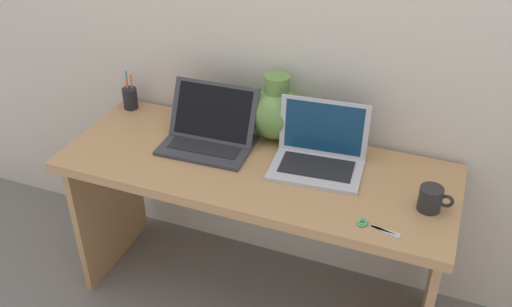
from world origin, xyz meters
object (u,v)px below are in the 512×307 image
(coffee_mug, at_px, (431,199))
(laptop_left, at_px, (210,130))
(green_vase, at_px, (276,111))
(pen_cup, at_px, (130,98))
(scissors, at_px, (371,226))
(laptop_right, at_px, (320,150))

(coffee_mug, bearing_deg, laptop_left, 172.35)
(green_vase, bearing_deg, laptop_left, -146.85)
(laptop_left, xyz_separation_m, coffee_mug, (0.88, -0.12, -0.02))
(green_vase, relative_size, pen_cup, 1.54)
(scissors, bearing_deg, green_vase, 138.39)
(laptop_left, relative_size, laptop_right, 1.01)
(laptop_right, height_order, coffee_mug, laptop_right)
(laptop_right, distance_m, green_vase, 0.26)
(green_vase, bearing_deg, coffee_mug, -22.26)
(laptop_right, relative_size, green_vase, 1.32)
(laptop_right, distance_m, coffee_mug, 0.45)
(laptop_left, relative_size, scissors, 2.48)
(coffee_mug, bearing_deg, laptop_right, 162.66)
(laptop_left, bearing_deg, coffee_mug, -7.65)
(pen_cup, bearing_deg, coffee_mug, -10.96)
(laptop_right, relative_size, scissors, 2.45)
(laptop_left, height_order, green_vase, green_vase)
(laptop_right, xyz_separation_m, coffee_mug, (0.43, -0.13, -0.02))
(green_vase, bearing_deg, laptop_right, -30.82)
(laptop_left, xyz_separation_m, laptop_right, (0.45, 0.02, 0.00))
(green_vase, height_order, pen_cup, green_vase)
(laptop_left, distance_m, scissors, 0.77)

